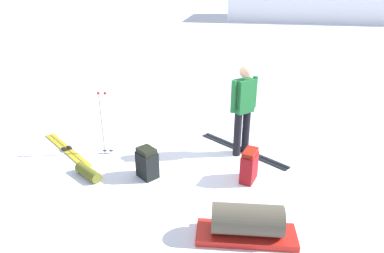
# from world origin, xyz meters

# --- Properties ---
(ground_plane) EXTENTS (80.00, 80.00, 0.00)m
(ground_plane) POSITION_xyz_m (0.00, 0.00, 0.00)
(ground_plane) COLOR white
(distant_snow_ridge) EXTENTS (13.37, 6.62, 2.36)m
(distant_snow_ridge) POSITION_xyz_m (2.64, 21.91, 1.18)
(distant_snow_ridge) COLOR white
(distant_snow_ridge) RESTS_ON ground_plane
(skier_standing) EXTENTS (0.40, 0.46, 1.70)m
(skier_standing) POSITION_xyz_m (0.78, 0.58, 0.95)
(skier_standing) COLOR black
(skier_standing) RESTS_ON ground_plane
(ski_pair_near) EXTENTS (1.84, 1.08, 0.05)m
(ski_pair_near) POSITION_xyz_m (0.80, 0.70, 0.01)
(ski_pair_near) COLOR black
(ski_pair_near) RESTS_ON ground_plane
(ski_pair_far) EXTENTS (1.61, 1.07, 0.05)m
(ski_pair_far) POSITION_xyz_m (-2.44, -0.30, 0.01)
(ski_pair_far) COLOR gold
(ski_pair_far) RESTS_ON ground_plane
(backpack_large_dark) EXTENTS (0.41, 0.39, 0.53)m
(backpack_large_dark) POSITION_xyz_m (-0.56, -0.70, 0.26)
(backpack_large_dark) COLOR black
(backpack_large_dark) RESTS_ON ground_plane
(backpack_bright) EXTENTS (0.26, 0.40, 0.55)m
(backpack_bright) POSITION_xyz_m (1.07, -0.30, 0.27)
(backpack_bright) COLOR maroon
(backpack_bright) RESTS_ON ground_plane
(ski_poles_planted_near) EXTENTS (0.18, 0.10, 1.22)m
(ski_poles_planted_near) POSITION_xyz_m (-1.61, -0.17, 0.68)
(ski_poles_planted_near) COLOR #AFB6B8
(ski_poles_planted_near) RESTS_ON ground_plane
(gear_sled) EXTENTS (1.36, 0.72, 0.49)m
(gear_sled) POSITION_xyz_m (1.26, -1.67, 0.22)
(gear_sled) COLOR red
(gear_sled) RESTS_ON ground_plane
(sleeping_mat_rolled) EXTENTS (0.57, 0.40, 0.18)m
(sleeping_mat_rolled) POSITION_xyz_m (-1.50, -1.01, 0.09)
(sleeping_mat_rolled) COLOR #5C6120
(sleeping_mat_rolled) RESTS_ON ground_plane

